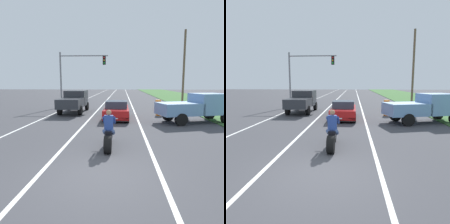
# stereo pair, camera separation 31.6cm
# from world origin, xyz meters

# --- Properties ---
(ground_plane) EXTENTS (160.00, 160.00, 0.00)m
(ground_plane) POSITION_xyz_m (0.00, 0.00, 0.00)
(ground_plane) COLOR #424247
(lane_stripe_left_solid) EXTENTS (0.14, 120.00, 0.01)m
(lane_stripe_left_solid) POSITION_xyz_m (-5.40, 20.00, 0.00)
(lane_stripe_left_solid) COLOR white
(lane_stripe_left_solid) RESTS_ON ground
(lane_stripe_right_solid) EXTENTS (0.14, 120.00, 0.01)m
(lane_stripe_right_solid) POSITION_xyz_m (1.80, 20.00, 0.00)
(lane_stripe_right_solid) COLOR white
(lane_stripe_right_solid) RESTS_ON ground
(lane_stripe_centre_dashed) EXTENTS (0.14, 120.00, 0.01)m
(lane_stripe_centre_dashed) POSITION_xyz_m (-1.80, 20.00, 0.00)
(lane_stripe_centre_dashed) COLOR white
(lane_stripe_centre_dashed) RESTS_ON ground
(grass_verge_right) EXTENTS (10.00, 120.00, 0.06)m
(grass_verge_right) POSITION_xyz_m (11.92, 20.00, 0.03)
(grass_verge_right) COLOR #3D6B33
(grass_verge_right) RESTS_ON ground
(motorcycle_with_rider) EXTENTS (0.70, 2.21, 1.62)m
(motorcycle_with_rider) POSITION_xyz_m (0.11, 2.58, 0.59)
(motorcycle_with_rider) COLOR black
(motorcycle_with_rider) RESTS_ON ground
(sports_car_red) EXTENTS (1.84, 4.30, 1.37)m
(sports_car_red) POSITION_xyz_m (0.22, 9.79, 0.63)
(sports_car_red) COLOR red
(sports_car_red) RESTS_ON ground
(pickup_truck_left_lane_dark_grey) EXTENTS (2.02, 4.80, 1.98)m
(pickup_truck_left_lane_dark_grey) POSITION_xyz_m (-3.75, 12.90, 1.11)
(pickup_truck_left_lane_dark_grey) COLOR #2D3035
(pickup_truck_left_lane_dark_grey) RESTS_ON ground
(pickup_truck_right_shoulder_light_blue) EXTENTS (5.14, 3.14, 1.98)m
(pickup_truck_right_shoulder_light_blue) POSITION_xyz_m (5.72, 8.59, 1.11)
(pickup_truck_right_shoulder_light_blue) COLOR #6B93C6
(pickup_truck_right_shoulder_light_blue) RESTS_ON ground
(traffic_light_mast_near) EXTENTS (5.29, 0.34, 6.00)m
(traffic_light_mast_near) POSITION_xyz_m (-4.45, 16.91, 4.04)
(traffic_light_mast_near) COLOR gray
(traffic_light_mast_near) RESTS_ON ground
(utility_pole_roadside) EXTENTS (0.24, 0.24, 8.64)m
(utility_pole_roadside) POSITION_xyz_m (7.70, 18.77, 4.32)
(utility_pole_roadside) COLOR brown
(utility_pole_roadside) RESTS_ON ground
(construction_barrel_nearest) EXTENTS (0.58, 0.58, 1.00)m
(construction_barrel_nearest) POSITION_xyz_m (3.76, 11.57, 0.50)
(construction_barrel_nearest) COLOR orange
(construction_barrel_nearest) RESTS_ON ground
(construction_barrel_mid) EXTENTS (0.58, 0.58, 1.00)m
(construction_barrel_mid) POSITION_xyz_m (4.27, 15.14, 0.50)
(construction_barrel_mid) COLOR orange
(construction_barrel_mid) RESTS_ON ground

